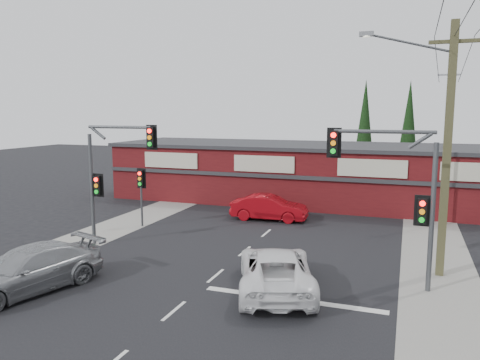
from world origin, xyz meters
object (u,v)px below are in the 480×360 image
(white_suv, at_px, (276,269))
(silver_suv, at_px, (28,270))
(shop_building, at_px, (292,172))
(utility_pole, at_px, (444,142))
(red_sedan, at_px, (269,208))

(white_suv, distance_m, silver_suv, 9.13)
(silver_suv, xyz_separation_m, shop_building, (4.87, 20.99, 1.32))
(silver_suv, bearing_deg, utility_pole, 43.38)
(silver_suv, distance_m, red_sedan, 14.98)
(shop_building, distance_m, utility_pole, 17.15)
(white_suv, bearing_deg, red_sedan, -90.84)
(white_suv, height_order, shop_building, shop_building)
(white_suv, distance_m, utility_pole, 8.24)
(shop_building, bearing_deg, red_sedan, -88.08)
(white_suv, height_order, red_sedan, white_suv)
(shop_building, bearing_deg, utility_pole, -56.24)
(red_sedan, distance_m, shop_building, 7.04)
(silver_suv, bearing_deg, shop_building, 94.16)
(silver_suv, height_order, red_sedan, silver_suv)
(white_suv, xyz_separation_m, utility_pole, (5.69, 3.77, 4.61))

